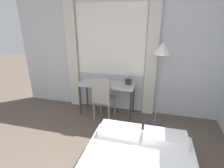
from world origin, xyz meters
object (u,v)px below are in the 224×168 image
Objects in this scene: desk at (107,86)px; book at (101,83)px; telephone at (128,82)px; desk_chair at (103,96)px; standing_lamp at (161,56)px.

desk is 0.15m from book.
telephone is 0.58m from book.
desk_chair is at bearing -92.67° from desk.
desk_chair is 0.59× the size of standing_lamp.
standing_lamp is 10.93× the size of telephone.
standing_lamp is 0.89m from telephone.
book is at bearing 124.15° from desk_chair.
desk is 7.92× the size of telephone.
desk is 1.23× the size of desk_chair.
desk_chair is 0.30m from book.
book is at bearing -164.26° from telephone.
telephone is (-0.62, 0.20, -0.61)m from standing_lamp.
desk_chair reaches higher than desk.
desk_chair reaches higher than telephone.
telephone is at bearing 161.99° from standing_lamp.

